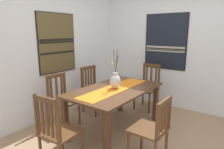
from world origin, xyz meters
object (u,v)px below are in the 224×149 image
chair_4 (57,130)px  painting_on_back_wall (57,43)px  chair_0 (93,88)px  dining_table (115,95)px  centerpiece_vase (115,81)px  chair_2 (148,87)px  painting_on_side_wall (165,42)px  chair_1 (153,129)px  chair_3 (62,100)px

chair_4 → painting_on_back_wall: size_ratio=0.84×
chair_0 → painting_on_back_wall: painting_on_back_wall is taller
dining_table → centerpiece_vase: bearing=145.4°
chair_2 → painting_on_side_wall: painting_on_side_wall is taller
painting_on_side_wall → centerpiece_vase: bearing=174.1°
chair_1 → chair_4: size_ratio=0.92×
chair_0 → painting_on_back_wall: bearing=138.4°
chair_1 → chair_4: bearing=130.7°
chair_2 → painting_on_side_wall: (0.43, -0.17, 0.94)m
chair_3 → chair_1: bearing=-90.8°
dining_table → chair_2: (1.20, -0.00, -0.14)m
chair_2 → chair_3: size_ratio=1.06×
chair_1 → painting_on_back_wall: painting_on_back_wall is taller
chair_0 → centerpiece_vase: bearing=-115.2°
dining_table → chair_1: (-0.42, -0.86, -0.16)m
centerpiece_vase → chair_4: 1.23m
painting_on_back_wall → painting_on_side_wall: size_ratio=0.94×
chair_4 → painting_on_back_wall: (1.08, 1.26, 0.93)m
centerpiece_vase → chair_1: bearing=-115.7°
chair_0 → chair_1: 1.89m
dining_table → painting_on_back_wall: size_ratio=1.47×
dining_table → chair_1: 0.97m
painting_on_back_wall → painting_on_side_wall: 2.26m
dining_table → painting_on_side_wall: bearing=-5.9°
chair_3 → chair_0: bearing=-1.6°
centerpiece_vase → dining_table: bearing=-34.6°
dining_table → painting_on_back_wall: bearing=94.3°
painting_on_side_wall → dining_table: bearing=174.1°
dining_table → chair_3: chair_3 is taller
chair_0 → painting_on_side_wall: (1.23, -1.01, 0.93)m
chair_2 → painting_on_back_wall: bearing=135.4°
chair_2 → chair_4: (-2.38, 0.02, 0.00)m
centerpiece_vase → chair_0: size_ratio=0.68×
chair_4 → painting_on_side_wall: size_ratio=0.79×
chair_1 → chair_4: (-0.76, 0.88, 0.03)m
chair_1 → chair_0: bearing=64.5°
chair_0 → chair_2: bearing=-46.4°
centerpiece_vase → chair_3: (-0.39, 0.87, -0.39)m
dining_table → chair_0: size_ratio=1.74×
centerpiece_vase → chair_4: centerpiece_vase is taller
chair_1 → chair_2: size_ratio=0.90×
chair_0 → chair_4: size_ratio=1.00×
painting_on_side_wall → chair_2: bearing=158.5°
chair_0 → chair_3: chair_0 is taller
chair_0 → chair_2: chair_2 is taller
dining_table → chair_0: 0.94m
chair_2 → chair_3: chair_2 is taller
dining_table → chair_2: size_ratio=1.70×
centerpiece_vase → chair_1: 1.03m
dining_table → chair_1: bearing=-115.8°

